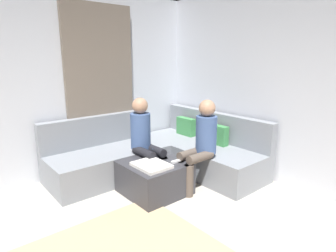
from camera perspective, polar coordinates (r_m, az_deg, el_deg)
The scene contains 9 objects.
wall_left at distance 4.19m, azimuth -30.18°, elevation 6.51°, with size 0.12×6.00×2.70m, color silver.
curtain_panel at distance 4.51m, azimuth -13.31°, elevation 7.12°, with size 0.06×1.10×2.50m, color #726659.
sectional_couch at distance 4.41m, azimuth -1.31°, elevation -5.64°, with size 2.10×2.55×0.87m.
ottoman at distance 3.77m, azimuth -2.73°, elevation -10.26°, with size 0.76×0.76×0.42m, color #333338.
folded_blanket at distance 3.54m, azimuth -3.34°, elevation -7.87°, with size 0.44×0.36×0.04m, color white.
coffee_mug at distance 3.94m, azimuth -2.64°, elevation -5.15°, with size 0.08×0.08×0.10m, color #334C72.
game_remote at distance 3.69m, azimuth 1.68°, elevation -7.09°, with size 0.05×0.15×0.02m, color white.
person_on_couch_back at distance 3.79m, azimuth 6.65°, elevation -3.02°, with size 0.30×0.60×1.20m.
person_on_couch_side at distance 3.94m, azimuth -4.70°, elevation -2.29°, with size 0.60×0.30×1.20m.
Camera 1 is at (1.16, -0.72, 1.75)m, focal length 30.36 mm.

